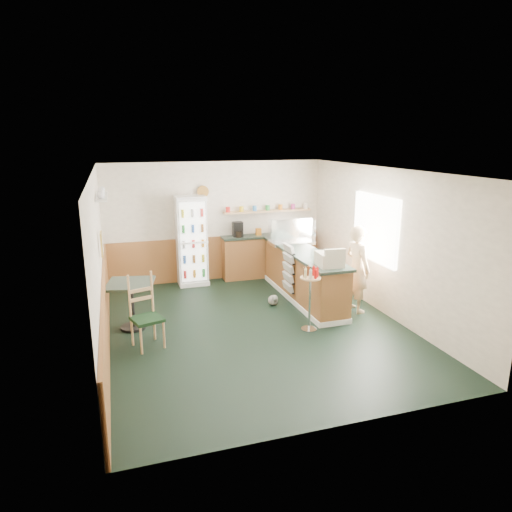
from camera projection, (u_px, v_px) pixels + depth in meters
name	position (u px, v px, depth m)	size (l,w,h in m)	color
ground	(256.00, 327.00, 7.99)	(6.00, 6.00, 0.00)	black
room_envelope	(231.00, 234.00, 8.22)	(5.04, 6.02, 2.72)	#F1E2CD
service_counter	(303.00, 277.00, 9.26)	(0.68, 3.01, 1.01)	#955C30
back_counter	(268.00, 254.00, 10.79)	(2.24, 0.42, 1.69)	#955C30
drinks_fridge	(192.00, 241.00, 10.09)	(0.66, 0.54, 1.99)	white
display_case	(292.00, 232.00, 9.66)	(0.92, 0.48, 0.52)	silver
cash_register	(330.00, 259.00, 8.04)	(0.42, 0.44, 0.24)	beige
shopkeeper	(357.00, 269.00, 8.53)	(0.55, 0.40, 1.66)	tan
condiment_stand	(310.00, 290.00, 7.69)	(0.35, 0.35, 1.10)	silver
newspaper_rack	(288.00, 268.00, 9.02)	(0.10, 0.48, 0.96)	black
cafe_table	(131.00, 296.00, 7.78)	(0.90, 0.90, 0.83)	black
cafe_chair	(146.00, 308.00, 7.17)	(0.55, 0.55, 1.17)	black
dog_doorstop	(273.00, 300.00, 8.97)	(0.20, 0.26, 0.24)	#989893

